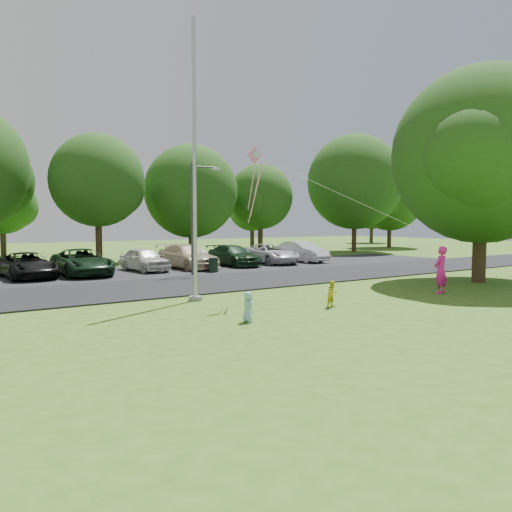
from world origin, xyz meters
TOP-DOWN VIEW (x-y plane):
  - ground at (0.00, 0.00)m, footprint 120.00×120.00m
  - park_road at (0.00, 9.00)m, footprint 60.00×6.00m
  - parking_strip at (0.00, 15.50)m, footprint 42.00×7.00m
  - flagpole at (-3.50, 5.00)m, footprint 0.50×0.50m
  - street_lamp at (0.34, 12.32)m, footprint 1.64×0.38m
  - trash_can at (1.73, 13.00)m, footprint 0.53×0.53m
  - big_tree at (9.94, 2.30)m, footprint 8.93×8.19m
  - tree_row at (1.59, 24.23)m, footprint 64.35×11.94m
  - horizon_trees at (4.06, 33.88)m, footprint 77.46×7.20m
  - parked_cars at (-0.18, 15.65)m, footprint 22.36×5.33m
  - woman at (5.36, 1.12)m, footprint 0.75×0.56m
  - child_yellow at (-0.37, 1.16)m, footprint 0.46×0.38m
  - child_blue at (-4.05, 0.70)m, footprint 0.29×0.44m
  - kite at (-1.85, 3.25)m, footprint 7.74×2.46m

SIDE VIEW (x-z plane):
  - ground at x=0.00m, z-range 0.00..0.00m
  - park_road at x=0.00m, z-range 0.00..0.06m
  - parking_strip at x=0.00m, z-range 0.00..0.06m
  - trash_can at x=1.73m, z-range 0.00..0.84m
  - child_blue at x=-4.05m, z-range 0.00..0.88m
  - child_yellow at x=-0.37m, z-range 0.00..0.90m
  - parked_cars at x=-0.18m, z-range 0.02..1.46m
  - woman at x=5.36m, z-range 0.00..1.88m
  - street_lamp at x=0.34m, z-range 0.59..6.44m
  - flagpole at x=-3.50m, z-range -0.83..9.17m
  - horizon_trees at x=4.06m, z-range 0.79..7.81m
  - kite at x=-1.85m, z-range 2.98..6.30m
  - tree_row at x=1.59m, z-range 0.27..11.15m
  - big_tree at x=9.94m, z-range 0.73..10.75m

